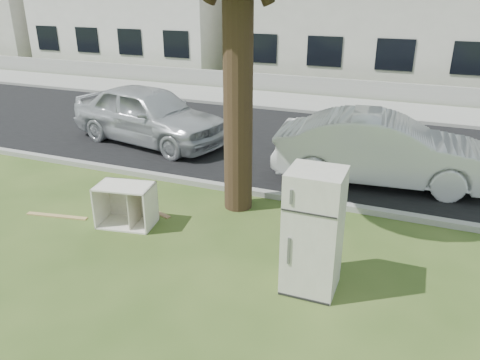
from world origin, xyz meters
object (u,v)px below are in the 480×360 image
at_px(cabinet, 126,205).
at_px(car_center, 382,149).
at_px(car_left, 149,114).
at_px(fridge, 313,231).

relative_size(cabinet, car_center, 0.22).
distance_m(cabinet, car_left, 4.97).
height_order(fridge, car_left, fridge).
bearing_deg(car_left, cabinet, -141.06).
bearing_deg(car_center, car_left, 78.74).
distance_m(fridge, cabinet, 3.66).
relative_size(cabinet, car_left, 0.21).
bearing_deg(fridge, car_center, 83.75).
height_order(fridge, cabinet, fridge).
xyz_separation_m(car_center, car_left, (-6.28, 0.59, 0.03)).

